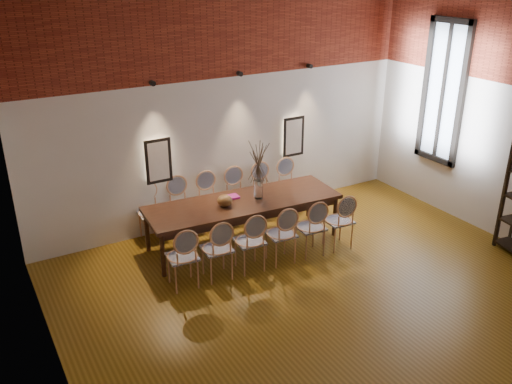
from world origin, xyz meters
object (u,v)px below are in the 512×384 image
chair_far_c (211,202)px  dining_table (244,222)px  chair_near_f (338,220)px  chair_far_e (265,191)px  book (231,197)px  chair_near_c (250,241)px  chair_far_a (151,213)px  chair_near_e (310,227)px  chair_near_b (217,248)px  chair_far_b (182,207)px  chair_far_d (238,196)px  vase (259,189)px  chair_far_f (290,186)px  bowl (225,201)px  chair_near_d (281,234)px  chair_near_a (182,256)px

chair_far_c → dining_table: bearing=108.4°
chair_near_f → chair_far_e: 1.64m
book → chair_near_c: bearing=-101.2°
chair_far_a → book: bearing=153.1°
chair_near_c → chair_near_e: bearing=-0.0°
chair_near_b → chair_near_c: bearing=0.0°
chair_far_b → chair_far_d: bearing=180.0°
vase → chair_far_a: bearing=149.4°
chair_near_b → chair_far_b: bearing=90.0°
chair_near_f → chair_far_f: (0.11, 1.56, 0.00)m
chair_far_b → chair_far_c: size_ratio=1.00×
chair_near_e → chair_near_f: (0.52, -0.04, 0.00)m
book → bowl: bearing=-133.8°
chair_far_d → chair_far_e: 0.52m
chair_near_d → chair_far_e: 1.64m
chair_far_a → bowl: 1.32m
chair_near_a → book: bearing=40.0°
chair_far_c → chair_near_b: bearing=71.6°
dining_table → chair_far_e: (0.83, 0.72, 0.09)m
chair_near_c → chair_far_b: size_ratio=1.00×
chair_far_f → chair_far_b: bearing=-0.0°
chair_near_b → vase: size_ratio=3.13×
chair_far_e → book: bearing=32.7°
chair_near_a → chair_near_d: 1.56m
vase → dining_table: bearing=175.9°
chair_far_d → bowl: chair_far_d is taller
chair_near_a → chair_near_e: same height
chair_far_b → book: size_ratio=3.62×
vase → chair_far_f: bearing=33.0°
chair_far_d → book: size_ratio=3.62×
chair_near_a → bowl: bearing=37.3°
chair_near_d → chair_far_e: (0.63, 1.52, 0.00)m
chair_far_a → chair_far_f: bearing=180.0°
chair_near_c → chair_near_d: same height
chair_far_e → chair_near_b: bearing=45.1°
chair_near_a → chair_far_d: same height
chair_far_a → chair_near_b: bearing=108.4°
chair_near_c → chair_far_a: size_ratio=1.00×
chair_near_c → chair_near_d: bearing=-0.0°
bowl → book: 0.32m
dining_table → chair_far_c: bearing=108.4°
chair_near_e → chair_far_a: (-1.96, 1.71, 0.00)m
bowl → vase: bearing=0.6°
chair_near_d → chair_near_f: bearing=0.0°
chair_far_f → book: chair_far_f is taller
chair_far_e → chair_near_f: bearing=108.4°
dining_table → chair_near_e: bearing=-45.1°
vase → bowl: vase is taller
chair_far_b → chair_far_f: size_ratio=1.00×
chair_near_c → chair_near_e: same height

